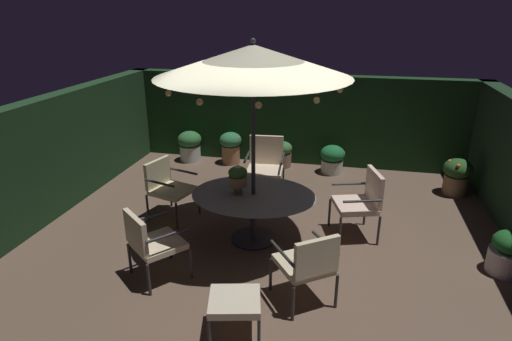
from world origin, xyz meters
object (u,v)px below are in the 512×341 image
object	(u,v)px
patio_dining_table	(253,202)
potted_plant_front_corner	(190,145)
patio_chair_south	(167,185)
ottoman_footrest	(235,303)
potted_plant_left_far	(231,146)
patio_chair_southeast	(265,163)
potted_plant_left_near	(283,153)
patio_chair_east	(362,199)
patio_chair_north	(151,240)
potted_plant_right_near	(508,253)
patio_chair_northeast	(308,262)
potted_plant_back_center	(457,175)
potted_plant_right_far	(332,158)
patio_umbrella	(253,61)
centerpiece_planter	(238,177)

from	to	relation	value
patio_dining_table	potted_plant_front_corner	size ratio (longest dim) A/B	2.67
patio_chair_south	potted_plant_front_corner	xyz separation A→B (m)	(-0.60, 2.54, -0.18)
ottoman_footrest	potted_plant_left_far	xyz separation A→B (m)	(-1.41, 4.88, -0.01)
patio_chair_southeast	potted_plant_left_near	world-z (taller)	patio_chair_southeast
patio_chair_east	patio_dining_table	bearing A→B (deg)	-163.10
patio_dining_table	patio_chair_east	xyz separation A→B (m)	(1.48, 0.45, -0.00)
patio_dining_table	patio_chair_east	size ratio (longest dim) A/B	1.75
patio_chair_north	potted_plant_right_near	world-z (taller)	patio_chair_north
patio_chair_north	potted_plant_left_near	world-z (taller)	patio_chair_north
patio_chair_northeast	potted_plant_back_center	size ratio (longest dim) A/B	1.40
patio_chair_north	potted_plant_left_far	world-z (taller)	patio_chair_north
ottoman_footrest	patio_chair_east	bearing A→B (deg)	61.86
patio_chair_south	potted_plant_right_far	bearing A→B (deg)	45.24
potted_plant_left_near	patio_chair_southeast	bearing A→B (deg)	-92.65
patio_chair_northeast	patio_chair_south	xyz separation A→B (m)	(-2.37, 1.70, -0.01)
patio_chair_north	patio_chair_east	world-z (taller)	patio_chair_east
patio_chair_southeast	patio_chair_south	bearing A→B (deg)	-140.35
ottoman_footrest	potted_plant_left_near	size ratio (longest dim) A/B	1.12
patio_dining_table	ottoman_footrest	size ratio (longest dim) A/B	2.88
ottoman_footrest	patio_chair_northeast	bearing A→B (deg)	43.49
patio_chair_southeast	patio_chair_north	bearing A→B (deg)	-107.22
patio_chair_northeast	potted_plant_right_far	size ratio (longest dim) A/B	1.61
patio_umbrella	centerpiece_planter	size ratio (longest dim) A/B	6.55
patio_chair_north	patio_chair_southeast	bearing A→B (deg)	72.78
patio_chair_east	patio_chair_north	bearing A→B (deg)	-146.48
patio_chair_southeast	potted_plant_right_far	distance (m)	1.76
patio_chair_east	potted_plant_left_far	bearing A→B (deg)	136.10
patio_chair_northeast	patio_chair_east	world-z (taller)	patio_chair_east
patio_dining_table	potted_plant_left_far	xyz separation A→B (m)	(-1.18, 3.00, -0.21)
patio_dining_table	patio_umbrella	distance (m)	1.91
potted_plant_back_center	potted_plant_right_far	size ratio (longest dim) A/B	1.15
patio_chair_south	potted_plant_left_far	xyz separation A→B (m)	(0.30, 2.57, -0.16)
patio_chair_northeast	potted_plant_front_corner	distance (m)	5.18
centerpiece_planter	patio_chair_south	xyz separation A→B (m)	(-1.27, 0.49, -0.43)
potted_plant_front_corner	potted_plant_right_far	world-z (taller)	potted_plant_front_corner
patio_umbrella	potted_plant_front_corner	world-z (taller)	patio_umbrella
potted_plant_front_corner	potted_plant_left_far	world-z (taller)	potted_plant_left_far
potted_plant_front_corner	potted_plant_right_near	world-z (taller)	potted_plant_front_corner
patio_chair_northeast	potted_plant_left_far	distance (m)	4.74
patio_dining_table	potted_plant_back_center	size ratio (longest dim) A/B	2.65
patio_umbrella	patio_chair_east	xyz separation A→B (m)	(1.48, 0.45, -1.92)
patio_chair_east	ottoman_footrest	distance (m)	2.65
patio_chair_east	potted_plant_front_corner	xyz separation A→B (m)	(-3.56, 2.53, -0.23)
patio_chair_north	potted_plant_right_far	size ratio (longest dim) A/B	1.60
centerpiece_planter	patio_umbrella	bearing A→B (deg)	14.30
patio_chair_northeast	patio_chair_southeast	size ratio (longest dim) A/B	0.88
patio_chair_northeast	patio_chair_south	size ratio (longest dim) A/B	1.01
patio_chair_east	centerpiece_planter	bearing A→B (deg)	-163.41
ottoman_footrest	potted_plant_right_far	world-z (taller)	potted_plant_right_far
patio_umbrella	centerpiece_planter	world-z (taller)	patio_umbrella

